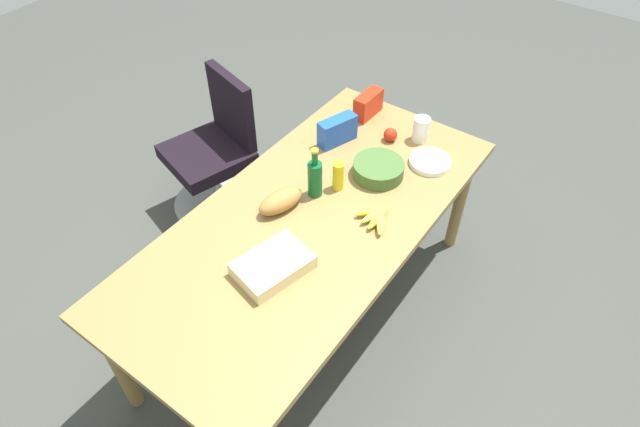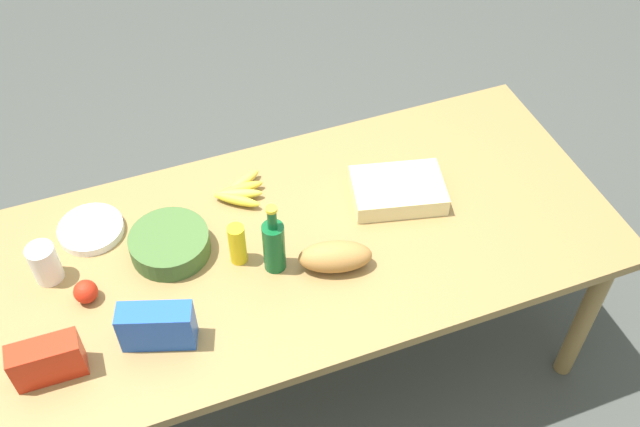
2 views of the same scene
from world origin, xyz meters
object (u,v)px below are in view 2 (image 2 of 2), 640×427
object	(u,v)px
apple_red	(86,291)
mayo_jar	(45,263)
chip_bag_blue	(157,326)
bread_loaf	(335,257)
sheet_cake	(398,190)
paper_plate_stack	(91,229)
chip_bag_red	(47,360)
salad_bowl	(170,244)
banana_bunch	(239,192)
conference_table	(309,251)
mustard_bottle	(237,244)
wine_bottle	(274,245)

from	to	relation	value
apple_red	mayo_jar	size ratio (longest dim) A/B	0.54
chip_bag_blue	bread_loaf	world-z (taller)	chip_bag_blue
mayo_jar	chip_bag_blue	bearing A→B (deg)	-52.03
bread_loaf	mayo_jar	world-z (taller)	mayo_jar
chip_bag_blue	mayo_jar	size ratio (longest dim) A/B	1.56
sheet_cake	paper_plate_stack	world-z (taller)	sheet_cake
bread_loaf	paper_plate_stack	world-z (taller)	bread_loaf
chip_bag_red	salad_bowl	xyz separation A→B (m)	(0.43, 0.33, -0.03)
bread_loaf	apple_red	bearing A→B (deg)	168.74
sheet_cake	banana_bunch	world-z (taller)	sheet_cake
conference_table	mustard_bottle	bearing A→B (deg)	-176.93
chip_bag_red	paper_plate_stack	bearing A→B (deg)	69.49
apple_red	mustard_bottle	world-z (taller)	mustard_bottle
sheet_cake	mayo_jar	world-z (taller)	mayo_jar
mayo_jar	mustard_bottle	world-z (taller)	mustard_bottle
bread_loaf	mustard_bottle	size ratio (longest dim) A/B	1.54
wine_bottle	conference_table	bearing A→B (deg)	28.81
banana_bunch	mustard_bottle	size ratio (longest dim) A/B	1.29
banana_bunch	salad_bowl	bearing A→B (deg)	-150.02
conference_table	banana_bunch	world-z (taller)	banana_bunch
paper_plate_stack	salad_bowl	distance (m)	0.30
chip_bag_blue	mayo_jar	world-z (taller)	chip_bag_blue
salad_bowl	wine_bottle	distance (m)	0.36
sheet_cake	bread_loaf	world-z (taller)	bread_loaf
mayo_jar	banana_bunch	bearing A→B (deg)	11.03
paper_plate_stack	mayo_jar	bearing A→B (deg)	-136.84
salad_bowl	mustard_bottle	bearing A→B (deg)	-28.99
conference_table	bread_loaf	distance (m)	0.20
salad_bowl	mustard_bottle	xyz separation A→B (m)	(0.20, -0.11, 0.04)
mustard_bottle	banana_bunch	bearing A→B (deg)	73.41
conference_table	wine_bottle	distance (m)	0.25
chip_bag_blue	bread_loaf	distance (m)	0.60
banana_bunch	salad_bowl	xyz separation A→B (m)	(-0.28, -0.16, 0.01)
mayo_jar	mustard_bottle	size ratio (longest dim) A/B	0.90
paper_plate_stack	banana_bunch	bearing A→B (deg)	-1.55
paper_plate_stack	wine_bottle	world-z (taller)	wine_bottle
chip_bag_blue	chip_bag_red	world-z (taller)	chip_bag_blue
chip_bag_red	mustard_bottle	world-z (taller)	mustard_bottle
bread_loaf	salad_bowl	distance (m)	0.55
chip_bag_blue	paper_plate_stack	world-z (taller)	chip_bag_blue
bread_loaf	chip_bag_red	distance (m)	0.92
chip_bag_blue	mustard_bottle	distance (m)	0.38
bread_loaf	chip_bag_red	world-z (taller)	chip_bag_red
conference_table	salad_bowl	size ratio (longest dim) A/B	7.95
paper_plate_stack	mustard_bottle	distance (m)	0.53
mayo_jar	salad_bowl	bearing A→B (deg)	-4.76
conference_table	mustard_bottle	distance (m)	0.30
bread_loaf	wine_bottle	xyz separation A→B (m)	(-0.18, 0.07, 0.06)
mustard_bottle	chip_bag_red	bearing A→B (deg)	-160.75
conference_table	bread_loaf	xyz separation A→B (m)	(0.04, -0.15, 0.13)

